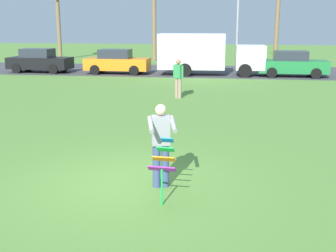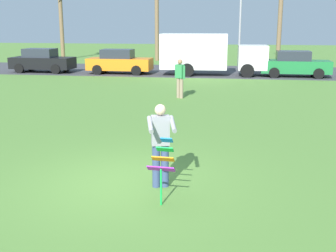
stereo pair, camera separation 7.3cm
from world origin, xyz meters
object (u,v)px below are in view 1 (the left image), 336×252
object	(u,v)px
person_kite_flyer	(161,143)
streetlight_pole	(238,14)
kite_held	(164,161)
parked_car_orange	(117,62)
person_walker_near	(178,77)
parked_car_black	(40,61)
parked_car_green	(292,64)
parked_truck_white_box	(205,53)

from	to	relation	value
person_kite_flyer	streetlight_pole	size ratio (longest dim) A/B	0.25
kite_held	parked_car_orange	size ratio (longest dim) A/B	0.28
person_walker_near	parked_car_orange	bearing A→B (deg)	120.40
kite_held	person_walker_near	distance (m)	11.49
parked_car_black	person_kite_flyer	bearing A→B (deg)	-59.40
parked_car_black	kite_held	bearing A→B (deg)	-59.95
parked_car_green	parked_car_black	bearing A→B (deg)	180.00
person_kite_flyer	parked_car_orange	world-z (taller)	person_kite_flyer
parked_car_black	person_walker_near	distance (m)	13.74
kite_held	parked_car_orange	xyz separation A→B (m)	(-6.29, 20.22, -0.03)
streetlight_pole	parked_car_black	bearing A→B (deg)	-150.50
kite_held	parked_truck_white_box	xyz separation A→B (m)	(-0.53, 20.22, 0.61)
kite_held	parked_car_orange	distance (m)	21.18
streetlight_pole	parked_car_orange	bearing A→B (deg)	-136.30
parked_car_black	parked_car_orange	xyz separation A→B (m)	(5.41, -0.00, 0.00)
parked_car_orange	streetlight_pole	distance (m)	11.32
person_kite_flyer	kite_held	size ratio (longest dim) A/B	1.47
parked_car_black	parked_truck_white_box	bearing A→B (deg)	-0.00
person_kite_flyer	person_walker_near	world-z (taller)	same
person_kite_flyer	parked_car_green	xyz separation A→B (m)	(5.11, 19.49, -0.18)
kite_held	streetlight_pole	bearing A→B (deg)	86.79
parked_car_black	parked_truck_white_box	world-z (taller)	parked_truck_white_box
person_kite_flyer	parked_truck_white_box	world-z (taller)	parked_truck_white_box
parked_car_green	person_walker_near	size ratio (longest dim) A/B	2.44
kite_held	streetlight_pole	distance (m)	27.95
parked_truck_white_box	streetlight_pole	bearing A→B (deg)	74.50
parked_truck_white_box	parked_car_green	size ratio (longest dim) A/B	1.60
parked_car_orange	parked_car_green	xyz separation A→B (m)	(11.23, 0.00, 0.00)
parked_car_black	parked_truck_white_box	xyz separation A→B (m)	(11.17, -0.00, 0.64)
parked_car_orange	person_kite_flyer	bearing A→B (deg)	-72.56
parked_truck_white_box	parked_car_green	world-z (taller)	parked_truck_white_box
person_kite_flyer	person_walker_near	xyz separation A→B (m)	(-0.97, 10.70, -0.02)
person_kite_flyer	streetlight_pole	bearing A→B (deg)	86.34
parked_truck_white_box	streetlight_pole	distance (m)	8.20
kite_held	parked_car_black	size ratio (longest dim) A/B	0.28
person_kite_flyer	parked_truck_white_box	distance (m)	19.50
parked_car_black	parked_car_green	distance (m)	16.64
kite_held	person_kite_flyer	bearing A→B (deg)	103.22
parked_car_orange	person_walker_near	distance (m)	10.19
parked_car_green	person_walker_near	distance (m)	10.68
parked_truck_white_box	parked_car_green	bearing A→B (deg)	-0.00
kite_held	streetlight_pole	xyz separation A→B (m)	(1.55, 27.72, 3.20)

